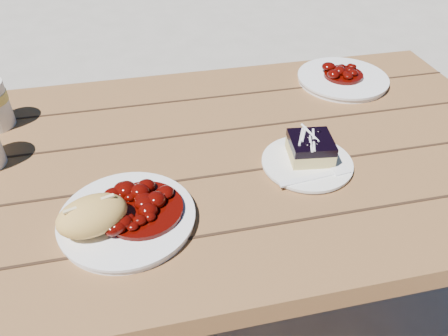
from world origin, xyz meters
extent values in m
cube|color=brown|center=(0.00, 0.00, 0.72)|extent=(2.00, 0.80, 0.05)
cube|color=brown|center=(0.88, 0.32, 0.35)|extent=(0.07, 0.07, 0.70)
cube|color=brown|center=(0.00, 0.65, 0.44)|extent=(1.80, 0.25, 0.04)
cube|color=brown|center=(0.80, 0.65, 0.21)|extent=(0.06, 0.06, 0.42)
cylinder|color=white|center=(0.08, -0.18, 0.76)|extent=(0.24, 0.24, 0.02)
ellipsoid|color=#E2B157|center=(0.03, -0.20, 0.80)|extent=(0.14, 0.12, 0.06)
cylinder|color=white|center=(0.46, -0.09, 0.76)|extent=(0.19, 0.19, 0.01)
cube|color=#D8C576|center=(0.47, -0.07, 0.77)|extent=(0.10, 0.10, 0.03)
cube|color=black|center=(0.47, -0.07, 0.80)|extent=(0.10, 0.10, 0.02)
cylinder|color=white|center=(0.70, 0.25, 0.76)|extent=(0.24, 0.24, 0.02)
camera|label=1|loc=(0.13, -0.76, 1.33)|focal=35.00mm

